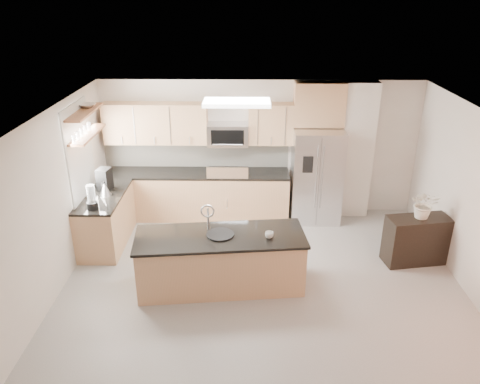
{
  "coord_description": "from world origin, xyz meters",
  "views": [
    {
      "loc": [
        -0.24,
        -5.32,
        4.15
      ],
      "look_at": [
        -0.35,
        1.3,
        1.23
      ],
      "focal_mm": 35.0,
      "sensor_mm": 36.0,
      "label": 1
    }
  ],
  "objects_px": {
    "island": "(221,261)",
    "flower_vase": "(426,197)",
    "blender": "(92,199)",
    "credenza": "(416,240)",
    "microwave": "(228,134)",
    "refrigerator": "(316,175)",
    "coffee_maker": "(104,180)",
    "range": "(228,194)",
    "cup": "(269,235)",
    "kettle": "(105,189)",
    "platter": "(220,234)",
    "bowl": "(87,105)"
  },
  "relations": [
    {
      "from": "island",
      "to": "flower_vase",
      "type": "relative_size",
      "value": 3.59
    },
    {
      "from": "blender",
      "to": "flower_vase",
      "type": "distance_m",
      "value": 5.22
    },
    {
      "from": "credenza",
      "to": "blender",
      "type": "height_order",
      "value": "blender"
    },
    {
      "from": "microwave",
      "to": "refrigerator",
      "type": "relative_size",
      "value": 0.43
    },
    {
      "from": "blender",
      "to": "coffee_maker",
      "type": "bearing_deg",
      "value": 91.46
    },
    {
      "from": "flower_vase",
      "to": "refrigerator",
      "type": "bearing_deg",
      "value": 133.92
    },
    {
      "from": "range",
      "to": "blender",
      "type": "height_order",
      "value": "blender"
    },
    {
      "from": "range",
      "to": "microwave",
      "type": "relative_size",
      "value": 1.5
    },
    {
      "from": "credenza",
      "to": "cup",
      "type": "height_order",
      "value": "cup"
    },
    {
      "from": "refrigerator",
      "to": "island",
      "type": "bearing_deg",
      "value": -126.48
    },
    {
      "from": "microwave",
      "to": "flower_vase",
      "type": "bearing_deg",
      "value": -28.54
    },
    {
      "from": "blender",
      "to": "coffee_maker",
      "type": "distance_m",
      "value": 0.78
    },
    {
      "from": "coffee_maker",
      "to": "credenza",
      "type": "bearing_deg",
      "value": -8.39
    },
    {
      "from": "coffee_maker",
      "to": "island",
      "type": "bearing_deg",
      "value": -35.74
    },
    {
      "from": "range",
      "to": "credenza",
      "type": "bearing_deg",
      "value": -27.29
    },
    {
      "from": "coffee_maker",
      "to": "flower_vase",
      "type": "height_order",
      "value": "flower_vase"
    },
    {
      "from": "cup",
      "to": "credenza",
      "type": "bearing_deg",
      "value": 17.87
    },
    {
      "from": "range",
      "to": "refrigerator",
      "type": "relative_size",
      "value": 0.64
    },
    {
      "from": "range",
      "to": "kettle",
      "type": "height_order",
      "value": "kettle"
    },
    {
      "from": "kettle",
      "to": "coffee_maker",
      "type": "relative_size",
      "value": 0.67
    },
    {
      "from": "microwave",
      "to": "blender",
      "type": "relative_size",
      "value": 1.87
    },
    {
      "from": "range",
      "to": "coffee_maker",
      "type": "height_order",
      "value": "coffee_maker"
    },
    {
      "from": "microwave",
      "to": "credenza",
      "type": "xyz_separation_m",
      "value": [
        3.1,
        -1.72,
        -1.23
      ]
    },
    {
      "from": "range",
      "to": "microwave",
      "type": "xyz_separation_m",
      "value": [
        0.0,
        0.12,
        1.16
      ]
    },
    {
      "from": "microwave",
      "to": "island",
      "type": "xyz_separation_m",
      "value": [
        -0.02,
        -2.45,
        -1.2
      ]
    },
    {
      "from": "island",
      "to": "coffee_maker",
      "type": "distance_m",
      "value": 2.64
    },
    {
      "from": "range",
      "to": "island",
      "type": "bearing_deg",
      "value": -90.6
    },
    {
      "from": "platter",
      "to": "blender",
      "type": "xyz_separation_m",
      "value": [
        -2.05,
        0.7,
        0.23
      ]
    },
    {
      "from": "island",
      "to": "cup",
      "type": "relative_size",
      "value": 21.27
    },
    {
      "from": "cup",
      "to": "coffee_maker",
      "type": "relative_size",
      "value": 0.31
    },
    {
      "from": "island",
      "to": "refrigerator",
      "type": "bearing_deg",
      "value": 47.46
    },
    {
      "from": "cup",
      "to": "bowl",
      "type": "distance_m",
      "value": 3.67
    },
    {
      "from": "island",
      "to": "bowl",
      "type": "xyz_separation_m",
      "value": [
        -2.23,
        1.57,
        1.95
      ]
    },
    {
      "from": "range",
      "to": "refrigerator",
      "type": "distance_m",
      "value": 1.71
    },
    {
      "from": "cup",
      "to": "platter",
      "type": "distance_m",
      "value": 0.71
    },
    {
      "from": "credenza",
      "to": "microwave",
      "type": "bearing_deg",
      "value": 141.05
    },
    {
      "from": "cup",
      "to": "microwave",
      "type": "bearing_deg",
      "value": 105.24
    },
    {
      "from": "refrigerator",
      "to": "kettle",
      "type": "bearing_deg",
      "value": -164.22
    },
    {
      "from": "platter",
      "to": "refrigerator",
      "type": "bearing_deg",
      "value": 53.38
    },
    {
      "from": "kettle",
      "to": "flower_vase",
      "type": "xyz_separation_m",
      "value": [
        5.17,
        -0.5,
        0.11
      ]
    },
    {
      "from": "kettle",
      "to": "coffee_maker",
      "type": "xyz_separation_m",
      "value": [
        -0.07,
        0.25,
        0.07
      ]
    },
    {
      "from": "bowl",
      "to": "refrigerator",
      "type": "bearing_deg",
      "value": 10.25
    },
    {
      "from": "kettle",
      "to": "bowl",
      "type": "distance_m",
      "value": 1.41
    },
    {
      "from": "platter",
      "to": "flower_vase",
      "type": "xyz_separation_m",
      "value": [
        3.16,
        0.73,
        0.28
      ]
    },
    {
      "from": "cup",
      "to": "platter",
      "type": "bearing_deg",
      "value": 174.44
    },
    {
      "from": "range",
      "to": "coffee_maker",
      "type": "distance_m",
      "value": 2.34
    },
    {
      "from": "platter",
      "to": "coffee_maker",
      "type": "distance_m",
      "value": 2.56
    },
    {
      "from": "refrigerator",
      "to": "cup",
      "type": "distance_m",
      "value": 2.53
    },
    {
      "from": "kettle",
      "to": "microwave",
      "type": "bearing_deg",
      "value": 30.89
    },
    {
      "from": "platter",
      "to": "flower_vase",
      "type": "distance_m",
      "value": 3.26
    }
  ]
}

